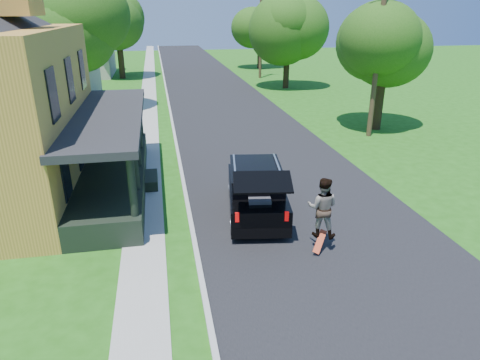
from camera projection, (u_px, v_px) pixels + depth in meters
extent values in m
plane|color=#215811|center=(328.00, 245.00, 13.26)|extent=(140.00, 140.00, 0.00)
cube|color=black|center=(225.00, 109.00, 31.49)|extent=(8.00, 120.00, 0.02)
cube|color=#AFB0AA|center=(170.00, 111.00, 30.78)|extent=(0.15, 120.00, 0.12)
cube|color=#9B9A93|center=(148.00, 112.00, 30.51)|extent=(1.30, 120.00, 0.03)
cube|color=#9B9A93|center=(46.00, 193.00, 17.06)|extent=(6.50, 1.20, 0.03)
cube|color=black|center=(115.00, 178.00, 17.36)|extent=(2.40, 10.00, 0.90)
cube|color=black|center=(108.00, 116.00, 16.42)|extent=(2.60, 10.30, 0.25)
cube|color=#A09A8D|center=(38.00, 72.00, 31.83)|extent=(8.00, 8.00, 5.00)
pyramid|color=black|center=(26.00, 3.00, 30.09)|extent=(12.78, 12.78, 2.20)
cube|color=#A09A8D|center=(73.00, 52.00, 46.42)|extent=(8.00, 8.00, 5.00)
pyramid|color=black|center=(67.00, 5.00, 44.68)|extent=(12.78, 12.78, 2.20)
cube|color=black|center=(256.00, 196.00, 15.10)|extent=(2.53, 4.71, 0.87)
cube|color=black|center=(256.00, 176.00, 14.99)|extent=(2.13, 3.00, 0.56)
cube|color=black|center=(256.00, 168.00, 14.88)|extent=(2.18, 3.10, 0.08)
cube|color=black|center=(263.00, 182.00, 12.55)|extent=(1.85, 1.18, 0.39)
cube|color=#38383D|center=(259.00, 205.00, 13.74)|extent=(0.80, 0.71, 0.46)
cube|color=silver|center=(235.00, 166.00, 14.81)|extent=(0.43, 2.45, 0.06)
cube|color=silver|center=(278.00, 166.00, 14.87)|extent=(0.43, 2.45, 0.06)
cube|color=#990505|center=(237.00, 217.00, 12.90)|extent=(0.13, 0.08, 0.31)
cube|color=#990505|center=(287.00, 216.00, 12.96)|extent=(0.13, 0.08, 0.31)
cylinder|color=black|center=(232.00, 189.00, 16.56)|extent=(0.34, 0.72, 0.69)
cylinder|color=black|center=(274.00, 188.00, 16.63)|extent=(0.34, 0.72, 0.69)
cylinder|color=black|center=(234.00, 224.00, 13.82)|extent=(0.34, 0.72, 0.69)
cylinder|color=black|center=(285.00, 223.00, 13.88)|extent=(0.34, 0.72, 0.69)
imported|color=black|center=(322.00, 207.00, 12.60)|extent=(1.12, 1.02, 1.86)
cube|color=#B8300F|center=(320.00, 241.00, 12.72)|extent=(0.55, 0.51, 0.59)
cylinder|color=black|center=(83.00, 84.00, 30.23)|extent=(0.80, 0.80, 3.85)
sphere|color=#3B691C|center=(76.00, 26.00, 28.79)|extent=(7.57, 7.57, 5.82)
sphere|color=#3B691C|center=(76.00, 5.00, 27.93)|extent=(6.56, 6.56, 5.05)
sphere|color=#3B691C|center=(70.00, 15.00, 29.04)|extent=(6.73, 6.73, 5.18)
cylinder|color=black|center=(121.00, 59.00, 44.69)|extent=(0.63, 0.63, 4.06)
sphere|color=#3B691C|center=(117.00, 19.00, 43.25)|extent=(5.62, 5.62, 5.54)
sphere|color=#3B691C|center=(120.00, 6.00, 42.57)|extent=(4.87, 4.87, 4.80)
sphere|color=#3B691C|center=(111.00, 12.00, 43.31)|extent=(4.99, 4.99, 4.92)
cylinder|color=black|center=(378.00, 103.00, 25.61)|extent=(0.72, 0.72, 3.14)
sphere|color=#3B691C|center=(385.00, 50.00, 24.47)|extent=(5.69, 5.69, 4.47)
sphere|color=#3B691C|center=(396.00, 32.00, 24.05)|extent=(4.93, 4.93, 3.87)
sphere|color=#3B691C|center=(374.00, 41.00, 24.37)|extent=(5.06, 5.06, 3.97)
cylinder|color=black|center=(286.00, 69.00, 39.21)|extent=(0.70, 0.70, 3.44)
sphere|color=#3B691C|center=(288.00, 28.00, 37.88)|extent=(7.33, 7.33, 5.63)
sphere|color=#3B691C|center=(294.00, 12.00, 37.39)|extent=(6.36, 6.36, 4.88)
sphere|color=#3B691C|center=(281.00, 20.00, 37.70)|extent=(6.52, 6.52, 5.01)
cylinder|color=black|center=(260.00, 54.00, 52.70)|extent=(0.73, 0.73, 3.34)
sphere|color=#3B691C|center=(260.00, 26.00, 51.49)|extent=(6.14, 6.14, 4.72)
sphere|color=#3B691C|center=(263.00, 17.00, 50.76)|extent=(5.32, 5.32, 4.09)
sphere|color=#3B691C|center=(257.00, 22.00, 51.75)|extent=(5.46, 5.46, 4.19)
cylinder|color=#40321D|center=(379.00, 47.00, 22.94)|extent=(0.33, 0.33, 9.83)
cylinder|color=#40321D|center=(261.00, 31.00, 43.86)|extent=(0.35, 0.35, 9.55)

